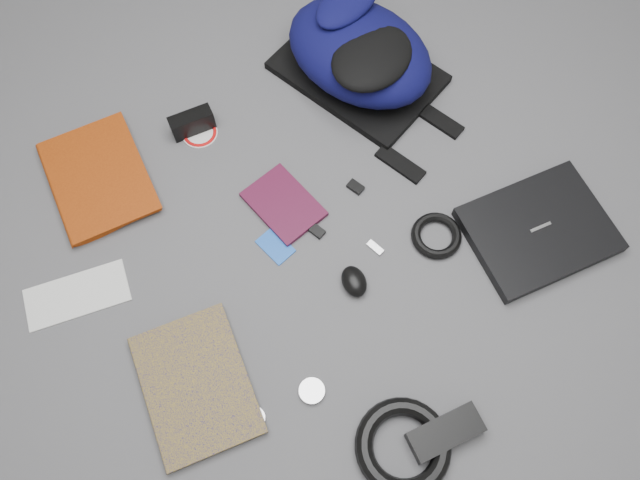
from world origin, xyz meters
TOP-DOWN VIEW (x-y plane):
  - ground at (0.00, 0.00)m, footprint 4.00×4.00m
  - backpack at (0.36, 0.33)m, footprint 0.40×0.49m
  - laptop at (0.42, -0.27)m, footprint 0.36×0.30m
  - textbook_red at (-0.44, 0.46)m, footprint 0.26×0.33m
  - comic_book at (-0.50, -0.09)m, footprint 0.27×0.33m
  - envelope at (-0.51, 0.21)m, footprint 0.24×0.16m
  - dvd_case at (-0.01, 0.13)m, footprint 0.14×0.19m
  - compact_camera at (-0.07, 0.43)m, footprint 0.11×0.06m
  - sticker_disc at (-0.07, 0.41)m, footprint 0.12×0.12m
  - pen_teal at (-0.02, 0.13)m, footprint 0.02×0.15m
  - pen_red at (-0.01, 0.09)m, footprint 0.07×0.15m
  - id_badge at (-0.09, 0.05)m, footprint 0.06×0.09m
  - usb_black at (0.01, 0.04)m, footprint 0.04×0.07m
  - usb_silver at (0.09, -0.08)m, footprint 0.02×0.04m
  - key_fob at (0.15, 0.07)m, footprint 0.03×0.04m
  - mouse at (0.00, -0.12)m, footprint 0.07×0.09m
  - headphone_left at (-0.34, -0.24)m, footprint 0.06×0.06m
  - headphone_right at (-0.21, -0.26)m, footprint 0.07×0.07m
  - cable_coil at (0.22, -0.14)m, footprint 0.13×0.13m
  - power_brick at (-0.04, -0.48)m, footprint 0.16×0.09m
  - power_cord_coil at (-0.13, -0.46)m, footprint 0.24×0.24m

SIDE VIEW (x-z plane):
  - ground at x=0.00m, z-range 0.00..0.00m
  - sticker_disc at x=-0.07m, z-range 0.00..0.00m
  - id_badge at x=-0.09m, z-range 0.00..0.00m
  - envelope at x=-0.51m, z-range 0.00..0.00m
  - usb_silver at x=0.09m, z-range 0.00..0.01m
  - pen_teal at x=-0.02m, z-range 0.00..0.01m
  - pen_red at x=-0.01m, z-range 0.00..0.01m
  - headphone_left at x=-0.34m, z-range 0.00..0.01m
  - key_fob at x=0.15m, z-range 0.00..0.01m
  - usb_black at x=0.01m, z-range 0.00..0.01m
  - headphone_right at x=-0.21m, z-range 0.00..0.01m
  - dvd_case at x=-0.01m, z-range 0.00..0.01m
  - cable_coil at x=0.22m, z-range 0.00..0.02m
  - comic_book at x=-0.50m, z-range 0.00..0.02m
  - laptop at x=0.42m, z-range 0.00..0.03m
  - textbook_red at x=-0.44m, z-range 0.00..0.03m
  - power_brick at x=-0.04m, z-range 0.00..0.04m
  - power_cord_coil at x=-0.13m, z-range 0.00..0.04m
  - mouse at x=0.00m, z-range 0.00..0.04m
  - compact_camera at x=-0.07m, z-range 0.00..0.06m
  - backpack at x=0.36m, z-range 0.00..0.18m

